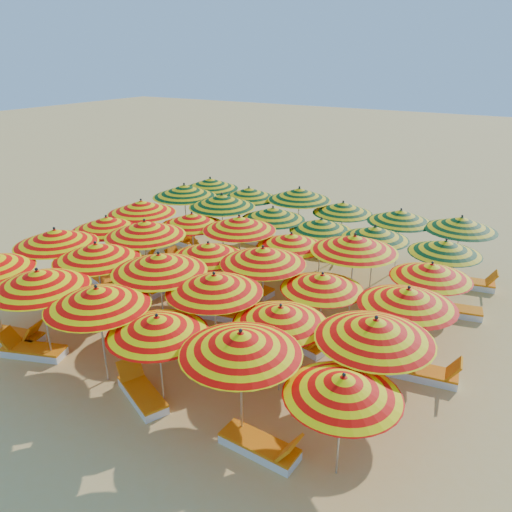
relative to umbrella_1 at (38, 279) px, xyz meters
name	(u,v)px	position (x,y,z in m)	size (l,w,h in m)	color
ground	(248,307)	(2.96, 5.21, -2.35)	(120.00, 120.00, 0.00)	tan
umbrella_1	(38,279)	(0.00, 0.00, 0.00)	(2.98, 2.98, 2.67)	silver
umbrella_2	(97,297)	(1.97, 0.11, -0.03)	(2.53, 2.53, 2.64)	silver
umbrella_3	(157,325)	(3.81, 0.10, -0.23)	(2.83, 2.83, 2.41)	silver
umbrella_4	(241,343)	(5.93, 0.17, -0.03)	(3.12, 3.12, 2.64)	silver
umbrella_5	(343,386)	(8.06, 0.25, -0.29)	(2.66, 2.66, 2.34)	silver
umbrella_6	(55,237)	(-2.17, 2.25, 0.02)	(3.20, 3.20, 2.70)	silver
umbrella_7	(96,252)	(-0.23, 2.10, -0.02)	(2.57, 2.57, 2.66)	silver
umbrella_8	(159,263)	(2.00, 2.26, 0.06)	(2.75, 2.75, 2.74)	silver
umbrella_9	(214,283)	(3.86, 2.18, -0.05)	(2.71, 2.71, 2.62)	silver
umbrella_10	(281,315)	(5.86, 1.96, -0.27)	(2.59, 2.59, 2.36)	silver
umbrella_11	(375,329)	(8.05, 2.01, -0.01)	(2.60, 2.60, 2.66)	silver
umbrella_12	(107,223)	(-2.12, 4.29, -0.12)	(2.74, 2.74, 2.54)	silver
umbrella_13	(145,228)	(-0.27, 4.18, 0.06)	(2.59, 2.59, 2.74)	silver
umbrella_14	(208,250)	(2.13, 4.30, -0.23)	(2.29, 2.29, 2.41)	silver
umbrella_15	(263,255)	(3.99, 4.37, -0.05)	(2.81, 2.81, 2.62)	silver
umbrella_16	(322,282)	(5.94, 4.11, -0.29)	(2.92, 2.92, 2.34)	silver
umbrella_17	(408,297)	(8.18, 4.06, -0.13)	(3.13, 3.13, 2.52)	silver
umbrella_18	(141,207)	(-2.19, 6.07, -0.01)	(2.99, 2.99, 2.67)	silver
umbrella_19	(192,219)	(-0.09, 6.37, -0.22)	(2.91, 2.91, 2.42)	silver
umbrella_20	(239,223)	(1.89, 6.39, -0.03)	(2.87, 2.87, 2.64)	silver
umbrella_21	(291,240)	(3.84, 6.42, -0.27)	(2.28, 2.28, 2.36)	silver
umbrella_22	(355,243)	(5.97, 6.35, 0.06)	(3.30, 3.30, 2.75)	silver
umbrella_23	(431,271)	(8.24, 6.25, -0.27)	(2.51, 2.51, 2.37)	silver
umbrella_24	(184,191)	(-2.11, 8.51, 0.06)	(3.16, 3.16, 2.75)	silver
umbrella_25	(222,201)	(-0.03, 8.17, 0.03)	(3.26, 3.26, 2.71)	silver
umbrella_26	(273,213)	(2.13, 8.29, -0.16)	(2.77, 2.77, 2.49)	silver
umbrella_27	(321,225)	(4.02, 8.36, -0.29)	(2.47, 2.47, 2.35)	silver
umbrella_28	(375,233)	(5.94, 8.32, -0.22)	(2.55, 2.55, 2.42)	silver
umbrella_29	(445,247)	(8.19, 8.33, -0.27)	(2.87, 2.87, 2.36)	silver
umbrella_30	(210,183)	(-2.20, 10.42, -0.06)	(2.51, 2.51, 2.61)	silver
umbrella_31	(249,193)	(-0.06, 10.18, -0.14)	(3.14, 3.14, 2.52)	silver
umbrella_32	(299,194)	(2.07, 10.57, 0.03)	(3.25, 3.25, 2.71)	silver
umbrella_33	(343,208)	(3.98, 10.45, -0.22)	(2.70, 2.70, 2.43)	silver
umbrella_34	(401,216)	(6.21, 10.37, -0.16)	(2.50, 2.50, 2.49)	silver
umbrella_35	(461,223)	(8.25, 10.42, -0.10)	(3.20, 3.20, 2.56)	silver
lounger_0	(15,336)	(-1.64, 0.06, -2.20)	(1.82, 0.99, 0.69)	white
lounger_1	(33,350)	(-0.60, -0.15, -2.20)	(1.83, 1.13, 0.69)	white
lounger_2	(142,393)	(3.21, 0.00, -2.20)	(1.82, 1.25, 0.69)	white
lounger_3	(261,446)	(6.52, -0.03, -2.20)	(1.76, 0.67, 0.69)	white
lounger_4	(71,308)	(-1.67, 2.05, -2.20)	(1.79, 0.77, 0.69)	white
lounger_5	(90,316)	(-0.73, 1.96, -2.20)	(1.75, 0.64, 0.69)	white
lounger_6	(149,330)	(1.40, 2.26, -2.20)	(1.74, 0.60, 0.69)	white
lounger_7	(99,276)	(-2.71, 4.17, -2.20)	(1.83, 1.10, 0.69)	white
lounger_8	(141,286)	(-0.87, 4.35, -2.20)	(1.78, 0.75, 0.69)	white
lounger_9	(225,313)	(2.73, 4.23, -2.20)	(1.81, 0.91, 0.69)	white
lounger_10	(283,325)	(4.59, 4.54, -2.20)	(1.81, 0.90, 0.69)	white
lounger_11	(301,341)	(5.44, 4.00, -2.20)	(1.82, 0.99, 0.69)	white
lounger_12	(424,373)	(8.78, 4.26, -2.20)	(1.80, 0.83, 0.69)	white
lounger_13	(136,260)	(-2.69, 6.01, -2.20)	(1.82, 0.95, 0.69)	white
lounger_14	(186,265)	(-0.68, 6.59, -2.20)	(1.78, 0.75, 0.69)	white
lounger_15	(249,287)	(2.39, 6.19, -2.20)	(1.79, 0.80, 0.69)	white
lounger_16	(180,239)	(-2.62, 8.67, -2.20)	(1.80, 0.86, 0.69)	white
lounger_17	(212,252)	(-0.62, 8.19, -2.20)	(1.82, 1.23, 0.69)	white
lounger_18	(451,310)	(8.69, 8.08, -2.20)	(1.82, 0.93, 0.69)	white
lounger_19	(261,241)	(0.44, 10.33, -2.20)	(1.74, 0.61, 0.69)	white
lounger_20	(328,253)	(3.48, 10.51, -2.20)	(1.82, 0.93, 0.69)	white
lounger_21	(470,283)	(8.85, 10.45, -2.20)	(1.81, 0.88, 0.69)	white
beachgoer_b	(189,300)	(1.82, 3.64, -1.71)	(0.62, 0.49, 1.28)	tan
beachgoer_a	(180,298)	(1.69, 3.39, -1.57)	(0.57, 0.38, 1.58)	tan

